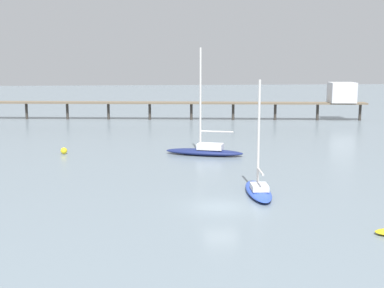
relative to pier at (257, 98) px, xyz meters
The scene contains 5 objects.
ground_plane 58.49m from the pier, 105.92° to the right, with size 400.00×400.00×0.00m, color slate.
pier is the anchor object (origin of this frame).
sailboat_navy 37.72m from the pier, 112.48° to the right, with size 9.44×5.50×12.36m.
sailboat_blue 54.23m from the pier, 103.17° to the right, with size 2.42×7.27×9.36m.
mooring_buoy_far 44.72m from the pier, 133.81° to the right, with size 0.77×0.77×0.77m, color yellow.
Camera 1 is at (-6.06, -36.34, 10.79)m, focal length 47.53 mm.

